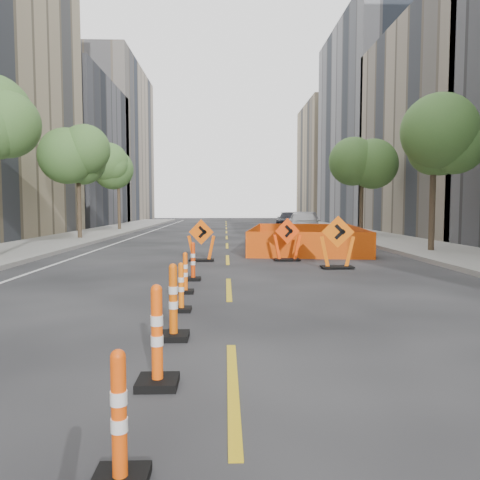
{
  "coord_description": "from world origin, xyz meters",
  "views": [
    {
      "loc": [
        -0.08,
        -6.93,
        1.96
      ],
      "look_at": [
        0.29,
        4.84,
        1.1
      ],
      "focal_mm": 35.0,
      "sensor_mm": 36.0,
      "label": 1
    }
  ],
  "objects_px": {
    "channelizer_4": "(181,287)",
    "parked_car_near": "(304,224)",
    "channelizer_3": "(173,301)",
    "channelizer_2": "(157,336)",
    "chevron_sign_center": "(287,240)",
    "channelizer_1": "(119,418)",
    "parked_car_mid": "(303,221)",
    "parked_car_far": "(289,220)",
    "channelizer_5": "(185,273)",
    "channelizer_6": "(193,261)",
    "chevron_sign_left": "(201,240)",
    "chevron_sign_right": "(337,242)"
  },
  "relations": [
    {
      "from": "channelizer_4",
      "to": "parked_car_near",
      "type": "distance_m",
      "value": 21.68
    },
    {
      "from": "channelizer_3",
      "to": "channelizer_4",
      "type": "bearing_deg",
      "value": 91.76
    },
    {
      "from": "channelizer_2",
      "to": "chevron_sign_center",
      "type": "height_order",
      "value": "chevron_sign_center"
    },
    {
      "from": "channelizer_1",
      "to": "chevron_sign_center",
      "type": "bearing_deg",
      "value": 77.59
    },
    {
      "from": "channelizer_3",
      "to": "parked_car_mid",
      "type": "relative_size",
      "value": 0.25
    },
    {
      "from": "chevron_sign_center",
      "to": "parked_car_near",
      "type": "height_order",
      "value": "parked_car_near"
    },
    {
      "from": "parked_car_near",
      "to": "parked_car_far",
      "type": "distance_m",
      "value": 12.08
    },
    {
      "from": "chevron_sign_center",
      "to": "parked_car_mid",
      "type": "bearing_deg",
      "value": 64.43
    },
    {
      "from": "channelizer_1",
      "to": "parked_car_far",
      "type": "bearing_deg",
      "value": 80.55
    },
    {
      "from": "channelizer_2",
      "to": "channelizer_5",
      "type": "xyz_separation_m",
      "value": [
        -0.16,
        5.45,
        -0.1
      ]
    },
    {
      "from": "channelizer_1",
      "to": "channelizer_5",
      "type": "distance_m",
      "value": 7.27
    },
    {
      "from": "channelizer_1",
      "to": "channelizer_5",
      "type": "relative_size",
      "value": 1.05
    },
    {
      "from": "parked_car_far",
      "to": "channelizer_1",
      "type": "bearing_deg",
      "value": -88.57
    },
    {
      "from": "channelizer_5",
      "to": "channelizer_6",
      "type": "bearing_deg",
      "value": 88.46
    },
    {
      "from": "channelizer_6",
      "to": "chevron_sign_left",
      "type": "distance_m",
      "value": 4.31
    },
    {
      "from": "channelizer_3",
      "to": "parked_car_mid",
      "type": "distance_m",
      "value": 30.26
    },
    {
      "from": "channelizer_1",
      "to": "channelizer_2",
      "type": "bearing_deg",
      "value": 90.04
    },
    {
      "from": "channelizer_5",
      "to": "channelizer_6",
      "type": "relative_size",
      "value": 0.92
    },
    {
      "from": "channelizer_6",
      "to": "chevron_sign_right",
      "type": "height_order",
      "value": "chevron_sign_right"
    },
    {
      "from": "channelizer_3",
      "to": "channelizer_6",
      "type": "height_order",
      "value": "channelizer_3"
    },
    {
      "from": "parked_car_near",
      "to": "channelizer_4",
      "type": "bearing_deg",
      "value": -99.24
    },
    {
      "from": "channelizer_1",
      "to": "parked_car_far",
      "type": "distance_m",
      "value": 38.93
    },
    {
      "from": "channelizer_4",
      "to": "channelizer_5",
      "type": "relative_size",
      "value": 0.99
    },
    {
      "from": "channelizer_2",
      "to": "parked_car_far",
      "type": "distance_m",
      "value": 37.14
    },
    {
      "from": "channelizer_6",
      "to": "parked_car_far",
      "type": "distance_m",
      "value": 30.03
    },
    {
      "from": "channelizer_2",
      "to": "parked_car_mid",
      "type": "relative_size",
      "value": 0.25
    },
    {
      "from": "channelizer_5",
      "to": "parked_car_far",
      "type": "height_order",
      "value": "parked_car_far"
    },
    {
      "from": "channelizer_5",
      "to": "parked_car_mid",
      "type": "distance_m",
      "value": 26.77
    },
    {
      "from": "chevron_sign_center",
      "to": "chevron_sign_left",
      "type": "bearing_deg",
      "value": 165.41
    },
    {
      "from": "chevron_sign_left",
      "to": "parked_car_near",
      "type": "xyz_separation_m",
      "value": [
        5.82,
        12.96,
        0.09
      ]
    },
    {
      "from": "channelizer_6",
      "to": "parked_car_mid",
      "type": "xyz_separation_m",
      "value": [
        6.94,
        24.02,
        0.24
      ]
    },
    {
      "from": "channelizer_3",
      "to": "channelizer_1",
      "type": "bearing_deg",
      "value": -89.58
    },
    {
      "from": "chevron_sign_left",
      "to": "parked_car_near",
      "type": "distance_m",
      "value": 14.21
    },
    {
      "from": "channelizer_4",
      "to": "chevron_sign_left",
      "type": "relative_size",
      "value": 0.62
    },
    {
      "from": "parked_car_mid",
      "to": "channelizer_6",
      "type": "bearing_deg",
      "value": -85.72
    },
    {
      "from": "channelizer_1",
      "to": "parked_car_near",
      "type": "relative_size",
      "value": 0.2
    },
    {
      "from": "channelizer_3",
      "to": "chevron_sign_left",
      "type": "relative_size",
      "value": 0.76
    },
    {
      "from": "channelizer_5",
      "to": "channelizer_2",
      "type": "bearing_deg",
      "value": -88.31
    },
    {
      "from": "channelizer_4",
      "to": "parked_car_far",
      "type": "xyz_separation_m",
      "value": [
        6.48,
        32.95,
        0.25
      ]
    },
    {
      "from": "channelizer_4",
      "to": "chevron_sign_right",
      "type": "xyz_separation_m",
      "value": [
        4.32,
        5.82,
        0.37
      ]
    },
    {
      "from": "channelizer_2",
      "to": "channelizer_6",
      "type": "xyz_separation_m",
      "value": [
        -0.11,
        7.27,
        -0.06
      ]
    },
    {
      "from": "parked_car_near",
      "to": "parked_car_far",
      "type": "xyz_separation_m",
      "value": [
        0.69,
        12.06,
        -0.13
      ]
    },
    {
      "from": "channelizer_2",
      "to": "chevron_sign_left",
      "type": "height_order",
      "value": "chevron_sign_left"
    },
    {
      "from": "channelizer_6",
      "to": "channelizer_1",
      "type": "bearing_deg",
      "value": -89.29
    },
    {
      "from": "chevron_sign_right",
      "to": "channelizer_6",
      "type": "bearing_deg",
      "value": -139.96
    },
    {
      "from": "chevron_sign_right",
      "to": "chevron_sign_left",
      "type": "bearing_deg",
      "value": 167.46
    },
    {
      "from": "channelizer_2",
      "to": "channelizer_3",
      "type": "bearing_deg",
      "value": 90.81
    },
    {
      "from": "chevron_sign_left",
      "to": "chevron_sign_center",
      "type": "bearing_deg",
      "value": 11.45
    },
    {
      "from": "channelizer_5",
      "to": "parked_car_mid",
      "type": "relative_size",
      "value": 0.2
    },
    {
      "from": "channelizer_3",
      "to": "channelizer_5",
      "type": "relative_size",
      "value": 1.21
    }
  ]
}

